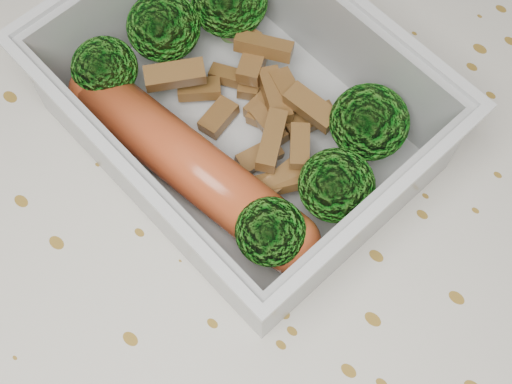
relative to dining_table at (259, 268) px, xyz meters
The scene contains 6 objects.
dining_table is the anchor object (origin of this frame).
tablecloth 0.05m from the dining_table, ahead, with size 1.46×0.96×0.19m.
lunch_container 0.12m from the dining_table, 141.07° to the left, with size 0.21×0.18×0.07m.
broccoli_florets 0.14m from the dining_table, 135.77° to the left, with size 0.17×0.13×0.05m.
meat_pile 0.12m from the dining_table, 129.45° to the left, with size 0.11×0.08×0.03m.
sausage 0.12m from the dining_table, 167.73° to the right, with size 0.17×0.03×0.03m.
Camera 1 is at (0.09, -0.11, 1.11)m, focal length 50.00 mm.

